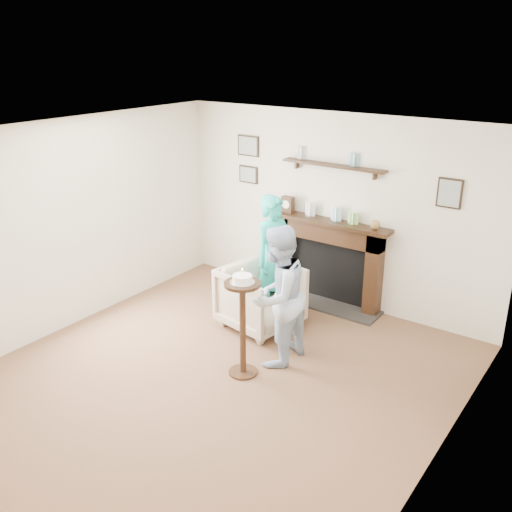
{
  "coord_description": "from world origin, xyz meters",
  "views": [
    {
      "loc": [
        3.29,
        -3.85,
        3.31
      ],
      "look_at": [
        -0.09,
        0.9,
        1.1
      ],
      "focal_mm": 40.0,
      "sensor_mm": 36.0,
      "label": 1
    }
  ],
  "objects_px": {
    "armchair": "(261,326)",
    "woman": "(273,318)",
    "man": "(277,360)",
    "pedestal_table": "(243,310)"
  },
  "relations": [
    {
      "from": "armchair",
      "to": "pedestal_table",
      "type": "distance_m",
      "value": 1.3
    },
    {
      "from": "woman",
      "to": "pedestal_table",
      "type": "distance_m",
      "value": 1.52
    },
    {
      "from": "armchair",
      "to": "woman",
      "type": "bearing_deg",
      "value": 9.4
    },
    {
      "from": "armchair",
      "to": "woman",
      "type": "distance_m",
      "value": 0.28
    },
    {
      "from": "armchair",
      "to": "man",
      "type": "bearing_deg",
      "value": -123.35
    },
    {
      "from": "man",
      "to": "armchair",
      "type": "bearing_deg",
      "value": -131.66
    },
    {
      "from": "armchair",
      "to": "woman",
      "type": "height_order",
      "value": "woman"
    },
    {
      "from": "woman",
      "to": "pedestal_table",
      "type": "height_order",
      "value": "pedestal_table"
    },
    {
      "from": "man",
      "to": "woman",
      "type": "distance_m",
      "value": 1.02
    },
    {
      "from": "armchair",
      "to": "man",
      "type": "relative_size",
      "value": 0.55
    }
  ]
}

